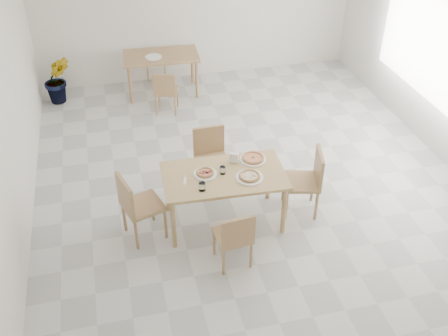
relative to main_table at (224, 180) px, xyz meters
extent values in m
plane|color=silver|center=(0.56, 0.89, -0.67)|extent=(7.00, 7.00, 0.00)
plane|color=silver|center=(0.56, 4.39, 0.73)|extent=(6.00, 0.00, 6.00)
plane|color=silver|center=(0.56, -2.61, 0.73)|extent=(6.00, 0.00, 6.00)
plane|color=silver|center=(-2.44, 0.89, 0.73)|extent=(0.00, 7.00, 7.00)
cube|color=white|center=(3.54, 1.19, 0.83)|extent=(1.60, 0.02, 3.20)
cube|color=tan|center=(0.00, 0.00, 0.06)|extent=(1.55, 0.93, 0.04)
cylinder|color=tan|center=(-0.70, -0.32, -0.31)|extent=(0.06, 0.06, 0.71)
cylinder|color=tan|center=(0.67, -0.39, -0.31)|extent=(0.06, 0.06, 0.71)
cylinder|color=tan|center=(-0.67, 0.39, -0.31)|extent=(0.06, 0.06, 0.71)
cylinder|color=tan|center=(0.70, 0.32, -0.31)|extent=(0.06, 0.06, 0.71)
cube|color=#A48A52|center=(-0.07, -0.72, -0.26)|extent=(0.43, 0.43, 0.04)
cube|color=#A48A52|center=(-0.06, -0.90, -0.06)|extent=(0.40, 0.07, 0.38)
cylinder|color=#A48A52|center=(0.08, -0.54, -0.48)|extent=(0.03, 0.03, 0.39)
cylinder|color=#A48A52|center=(-0.26, -0.57, -0.48)|extent=(0.03, 0.03, 0.39)
cylinder|color=#A48A52|center=(0.11, -0.88, -0.48)|extent=(0.03, 0.03, 0.39)
cylinder|color=#A48A52|center=(-0.23, -0.91, -0.48)|extent=(0.03, 0.03, 0.39)
cube|color=#A48A52|center=(0.01, 0.73, -0.22)|extent=(0.45, 0.45, 0.04)
cube|color=#A48A52|center=(0.01, 0.93, 0.01)|extent=(0.44, 0.05, 0.42)
cylinder|color=#A48A52|center=(-0.17, 0.54, -0.45)|extent=(0.04, 0.04, 0.43)
cylinder|color=#A48A52|center=(0.20, 0.54, -0.45)|extent=(0.04, 0.04, 0.43)
cylinder|color=#A48A52|center=(-0.18, 0.91, -0.45)|extent=(0.04, 0.04, 0.43)
cylinder|color=#A48A52|center=(0.19, 0.92, -0.45)|extent=(0.04, 0.04, 0.43)
cube|color=#A48A52|center=(-1.02, -0.01, -0.20)|extent=(0.57, 0.57, 0.04)
cube|color=#A48A52|center=(-1.22, -0.07, 0.03)|extent=(0.17, 0.45, 0.43)
cylinder|color=#A48A52|center=(-0.78, -0.14, -0.45)|extent=(0.04, 0.04, 0.44)
cylinder|color=#A48A52|center=(-0.89, 0.23, -0.45)|extent=(0.04, 0.04, 0.44)
cylinder|color=#A48A52|center=(-1.15, -0.25, -0.45)|extent=(0.04, 0.04, 0.44)
cylinder|color=#A48A52|center=(-1.26, 0.12, -0.45)|extent=(0.04, 0.04, 0.44)
cube|color=#A48A52|center=(1.03, -0.02, -0.20)|extent=(0.55, 0.55, 0.04)
cube|color=#A48A52|center=(1.22, -0.07, 0.03)|extent=(0.15, 0.45, 0.43)
cylinder|color=#A48A52|center=(0.88, 0.22, -0.45)|extent=(0.04, 0.04, 0.44)
cylinder|color=#A48A52|center=(0.79, -0.16, -0.45)|extent=(0.04, 0.04, 0.44)
cylinder|color=#A48A52|center=(1.26, 0.12, -0.45)|extent=(0.04, 0.04, 0.44)
cylinder|color=#A48A52|center=(1.17, -0.25, -0.45)|extent=(0.04, 0.04, 0.44)
cylinder|color=white|center=(0.43, 0.22, 0.09)|extent=(0.34, 0.34, 0.02)
cylinder|color=white|center=(0.28, -0.15, 0.09)|extent=(0.33, 0.33, 0.02)
cylinder|color=white|center=(-0.23, 0.05, 0.09)|extent=(0.29, 0.29, 0.02)
cylinder|color=tan|center=(0.43, 0.22, 0.11)|extent=(0.35, 0.35, 0.01)
torus|color=tan|center=(0.43, 0.22, 0.12)|extent=(0.35, 0.35, 0.03)
cylinder|color=#EE4D2A|center=(0.43, 0.22, 0.11)|extent=(0.28, 0.28, 0.01)
ellipsoid|color=#184B11|center=(0.43, 0.22, 0.12)|extent=(0.05, 0.03, 0.01)
cylinder|color=tan|center=(0.28, -0.15, 0.11)|extent=(0.35, 0.35, 0.01)
torus|color=tan|center=(0.28, -0.15, 0.12)|extent=(0.35, 0.35, 0.03)
cylinder|color=#F6EACA|center=(0.28, -0.15, 0.11)|extent=(0.27, 0.27, 0.01)
cylinder|color=tan|center=(-0.23, 0.05, 0.11)|extent=(0.25, 0.25, 0.01)
torus|color=tan|center=(-0.23, 0.05, 0.12)|extent=(0.25, 0.25, 0.03)
cylinder|color=#EE4D2A|center=(-0.23, 0.05, 0.11)|extent=(0.18, 0.18, 0.01)
cylinder|color=white|center=(-0.01, 0.02, 0.13)|extent=(0.07, 0.07, 0.10)
cylinder|color=white|center=(-0.32, -0.25, 0.13)|extent=(0.08, 0.08, 0.11)
cube|color=silver|center=(0.18, 0.22, 0.09)|extent=(0.13, 0.10, 0.01)
cube|color=white|center=(0.18, 0.22, 0.16)|extent=(0.12, 0.09, 0.12)
cube|color=silver|center=(-0.49, -0.03, 0.08)|extent=(0.06, 0.16, 0.01)
cube|color=silver|center=(-0.49, 0.00, 0.08)|extent=(0.05, 0.17, 0.01)
cube|color=#A48A52|center=(-0.24, 3.79, 0.06)|extent=(1.37, 0.83, 0.04)
cylinder|color=#A48A52|center=(-0.85, 3.51, -0.31)|extent=(0.06, 0.06, 0.71)
cylinder|color=#A48A52|center=(0.33, 3.45, -0.31)|extent=(0.06, 0.06, 0.71)
cylinder|color=#A48A52|center=(-0.82, 4.13, -0.31)|extent=(0.06, 0.06, 0.71)
cylinder|color=#A48A52|center=(0.37, 4.06, -0.31)|extent=(0.06, 0.06, 0.71)
cube|color=#A48A52|center=(-0.27, 3.07, -0.27)|extent=(0.48, 0.48, 0.04)
cube|color=#A48A52|center=(-0.32, 2.90, -0.07)|extent=(0.38, 0.14, 0.37)
cylinder|color=#A48A52|center=(-0.07, 3.18, -0.48)|extent=(0.03, 0.03, 0.38)
cylinder|color=#A48A52|center=(-0.39, 3.28, -0.48)|extent=(0.03, 0.03, 0.38)
cylinder|color=#A48A52|center=(-0.16, 2.87, -0.48)|extent=(0.03, 0.03, 0.38)
cylinder|color=#A48A52|center=(-0.48, 2.96, -0.48)|extent=(0.03, 0.03, 0.38)
cube|color=#A48A52|center=(-0.26, 4.42, -0.27)|extent=(0.47, 0.47, 0.04)
cube|color=#A48A52|center=(-0.22, 4.59, -0.07)|extent=(0.38, 0.13, 0.37)
cylinder|color=#A48A52|center=(-0.46, 4.29, -0.48)|extent=(0.03, 0.03, 0.38)
cylinder|color=#A48A52|center=(-0.14, 4.22, -0.48)|extent=(0.03, 0.03, 0.38)
cylinder|color=#A48A52|center=(-0.38, 4.62, -0.48)|extent=(0.03, 0.03, 0.38)
cylinder|color=#A48A52|center=(-0.06, 4.54, -0.48)|extent=(0.03, 0.03, 0.38)
cylinder|color=white|center=(-0.39, 3.70, 0.09)|extent=(0.29, 0.29, 0.02)
imported|color=#34661E|center=(-2.09, 3.88, -0.23)|extent=(0.52, 0.44, 0.87)
camera|label=1|loc=(-1.23, -5.03, 3.89)|focal=42.00mm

